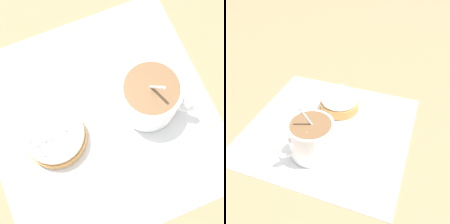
% 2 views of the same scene
% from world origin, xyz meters
% --- Properties ---
extents(ground_plane, '(3.00, 3.00, 0.00)m').
position_xyz_m(ground_plane, '(0.00, 0.00, 0.00)').
color(ground_plane, '#93704C').
extents(paper_napkin, '(0.38, 0.39, 0.00)m').
position_xyz_m(paper_napkin, '(0.00, 0.00, 0.00)').
color(paper_napkin, white).
rests_on(paper_napkin, ground_plane).
extents(coffee_cup, '(0.10, 0.10, 0.11)m').
position_xyz_m(coffee_cup, '(0.07, -0.02, 0.04)').
color(coffee_cup, white).
rests_on(coffee_cup, paper_napkin).
extents(frosted_pastry, '(0.09, 0.09, 0.05)m').
position_xyz_m(frosted_pastry, '(-0.07, 0.01, 0.03)').
color(frosted_pastry, '#C18442').
rests_on(frosted_pastry, paper_napkin).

